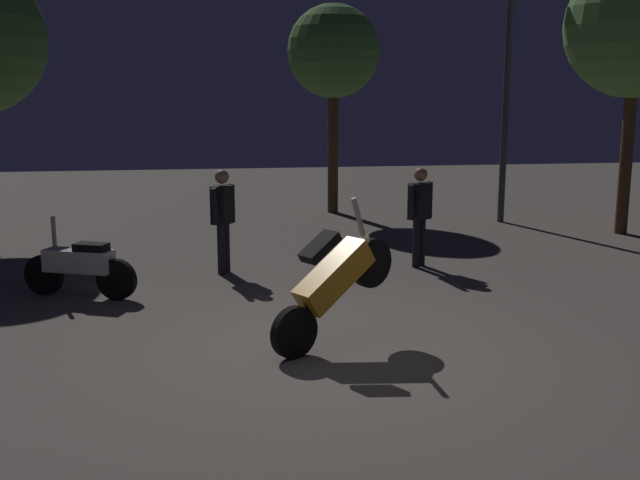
% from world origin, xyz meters
% --- Properties ---
extents(ground_plane, '(40.00, 40.00, 0.00)m').
position_xyz_m(ground_plane, '(0.00, 0.00, 0.00)').
color(ground_plane, '#605951').
extents(motorcycle_orange_foreground, '(1.47, 0.95, 1.63)m').
position_xyz_m(motorcycle_orange_foreground, '(0.07, 0.12, 0.74)').
color(motorcycle_orange_foreground, black).
rests_on(motorcycle_orange_foreground, ground_plane).
extents(motorcycle_white_parked_left, '(1.57, 0.72, 1.11)m').
position_xyz_m(motorcycle_white_parked_left, '(-2.99, 2.64, 0.44)').
color(motorcycle_white_parked_left, black).
rests_on(motorcycle_white_parked_left, ground_plane).
extents(person_rider_beside, '(0.55, 0.51, 1.59)m').
position_xyz_m(person_rider_beside, '(2.07, 3.72, 0.94)').
color(person_rider_beside, black).
rests_on(person_rider_beside, ground_plane).
extents(person_bystander_far, '(0.39, 0.62, 1.60)m').
position_xyz_m(person_bystander_far, '(-1.02, 3.73, 0.95)').
color(person_bystander_far, black).
rests_on(person_bystander_far, ground_plane).
extents(streetlamp_near, '(0.36, 0.36, 5.71)m').
position_xyz_m(streetlamp_near, '(5.01, 7.56, 3.56)').
color(streetlamp_near, '#38383D').
rests_on(streetlamp_near, ground_plane).
extents(tree_left_bg, '(2.68, 2.68, 5.31)m').
position_xyz_m(tree_left_bg, '(6.84, 5.91, 3.95)').
color(tree_left_bg, '#4C331E').
rests_on(tree_left_bg, ground_plane).
extents(tree_center_bg, '(2.09, 2.09, 4.70)m').
position_xyz_m(tree_center_bg, '(1.65, 9.41, 3.61)').
color(tree_center_bg, '#4C331E').
rests_on(tree_center_bg, ground_plane).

